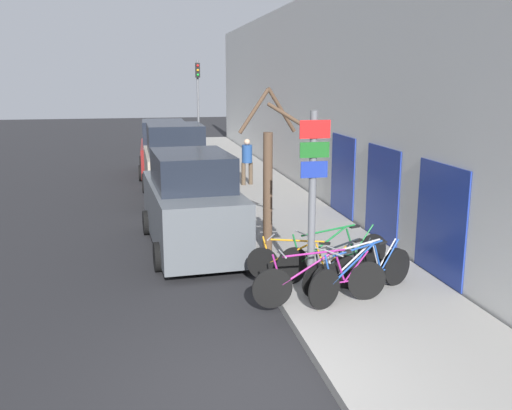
# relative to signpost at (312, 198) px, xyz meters

# --- Properties ---
(ground_plane) EXTENTS (80.00, 80.00, 0.00)m
(ground_plane) POSITION_rel_signpost_xyz_m (-1.59, 8.52, -1.89)
(ground_plane) COLOR black
(sidewalk_curb) EXTENTS (3.20, 32.00, 0.15)m
(sidewalk_curb) POSITION_rel_signpost_xyz_m (1.01, 11.32, -1.82)
(sidewalk_curb) COLOR gray
(sidewalk_curb) RESTS_ON ground
(building_facade) EXTENTS (0.23, 32.00, 6.50)m
(building_facade) POSITION_rel_signpost_xyz_m (2.76, 11.25, 1.34)
(building_facade) COLOR silver
(building_facade) RESTS_ON ground
(signpost) EXTENTS (0.52, 0.15, 3.21)m
(signpost) POSITION_rel_signpost_xyz_m (0.00, 0.00, 0.00)
(signpost) COLOR #595B60
(signpost) RESTS_ON sidewalk_curb
(bicycle_0) EXTENTS (2.35, 0.44, 0.94)m
(bicycle_0) POSITION_rel_signpost_xyz_m (0.05, -0.40, -1.34)
(bicycle_0) COLOR black
(bicycle_0) RESTS_ON sidewalk_curb
(bicycle_1) EXTENTS (2.29, 1.13, 0.95)m
(bicycle_1) POSITION_rel_signpost_xyz_m (0.87, -0.23, -1.34)
(bicycle_1) COLOR black
(bicycle_1) RESTS_ON sidewalk_curb
(bicycle_2) EXTENTS (2.15, 0.89, 0.92)m
(bicycle_2) POSITION_rel_signpost_xyz_m (0.94, -0.01, -1.35)
(bicycle_2) COLOR black
(bicycle_2) RESTS_ON sidewalk_curb
(bicycle_3) EXTENTS (1.86, 1.10, 0.85)m
(bicycle_3) POSITION_rel_signpost_xyz_m (0.71, 0.28, -1.38)
(bicycle_3) COLOR black
(bicycle_3) RESTS_ON sidewalk_curb
(bicycle_4) EXTENTS (1.91, 1.10, 0.86)m
(bicycle_4) POSITION_rel_signpost_xyz_m (0.03, 0.58, -1.37)
(bicycle_4) COLOR black
(bicycle_4) RESTS_ON sidewalk_curb
(bicycle_5) EXTENTS (2.48, 0.84, 0.97)m
(bicycle_5) POSITION_rel_signpost_xyz_m (0.73, 0.89, -1.33)
(bicycle_5) COLOR black
(bicycle_5) RESTS_ON sidewalk_curb
(parked_car_0) EXTENTS (2.24, 4.81, 2.26)m
(parked_car_0) POSITION_rel_signpost_xyz_m (-1.72, 3.73, -0.86)
(parked_car_0) COLOR #51565B
(parked_car_0) RESTS_ON ground
(parked_car_1) EXTENTS (2.17, 4.13, 2.45)m
(parked_car_1) POSITION_rel_signpost_xyz_m (-1.73, 9.34, -0.78)
(parked_car_1) COLOR gray
(parked_car_1) RESTS_ON ground
(parked_car_2) EXTENTS (2.08, 4.34, 2.22)m
(parked_car_2) POSITION_rel_signpost_xyz_m (-1.88, 14.22, -0.90)
(parked_car_2) COLOR maroon
(parked_car_2) RESTS_ON ground
(pedestrian_near) EXTENTS (0.42, 0.36, 1.63)m
(pedestrian_near) POSITION_rel_signpost_xyz_m (0.87, 10.63, -0.80)
(pedestrian_near) COLOR #4C3D2D
(pedestrian_near) RESTS_ON sidewalk_curb
(street_tree) EXTENTS (1.57, 0.91, 3.55)m
(street_tree) POSITION_rel_signpost_xyz_m (-0.15, 2.61, -0.14)
(street_tree) COLOR #4C3828
(street_tree) RESTS_ON sidewalk_curb
(traffic_light) EXTENTS (0.20, 0.30, 4.50)m
(traffic_light) POSITION_rel_signpost_xyz_m (-0.15, 17.23, 1.14)
(traffic_light) COLOR #595B60
(traffic_light) RESTS_ON sidewalk_curb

